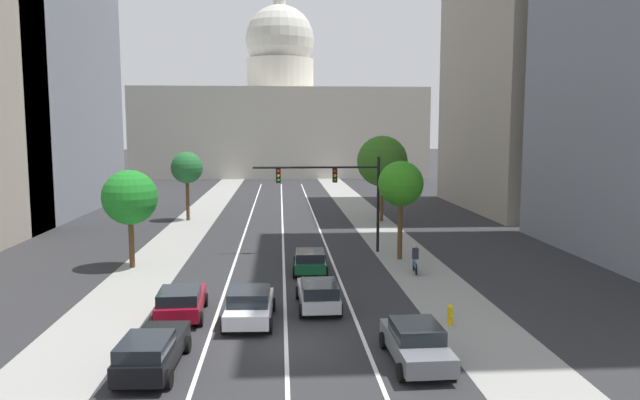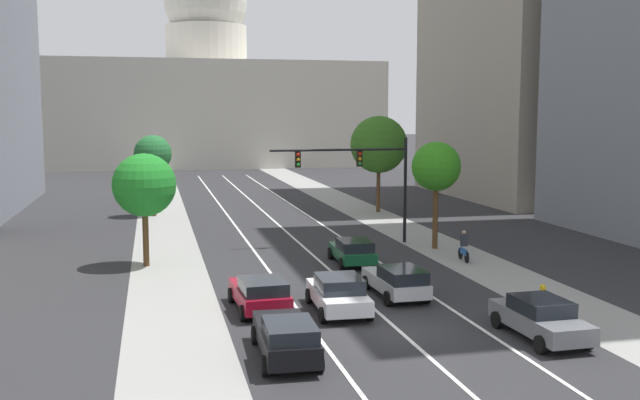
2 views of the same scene
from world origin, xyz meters
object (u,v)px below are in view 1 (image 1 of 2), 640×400
capitol_building (281,123)px  car_green (310,260)px  cyclist (415,259)px  fire_hydrant (450,314)px  car_black (152,351)px  car_crimson (181,301)px  traffic_signal_mast (338,185)px  car_white (250,305)px  street_tree_far_right (382,161)px  car_silver (318,293)px  street_tree_mid_right (401,184)px  street_tree_near_left (187,168)px  car_gray (416,343)px  street_tree_mid_left (130,198)px

capitol_building → car_green: (1.55, -81.45, -9.08)m
car_green → cyclist: cyclist is taller
capitol_building → fire_hydrant: capitol_building is taller
capitol_building → car_black: size_ratio=10.80×
car_crimson → traffic_signal_mast: (8.46, 13.97, 3.89)m
car_white → traffic_signal_mast: traffic_signal_mast is taller
car_crimson → street_tree_far_right: (13.88, 27.95, 4.79)m
car_white → fire_hydrant: size_ratio=5.04×
car_silver → capitol_building: bearing=-0.2°
car_green → cyclist: (6.17, -0.60, 0.11)m
car_white → car_black: car_white is taller
car_silver → fire_hydrant: bearing=-116.6°
car_black → street_tree_mid_right: 21.87m
car_black → street_tree_near_left: size_ratio=0.75×
car_white → street_tree_far_right: 31.11m
car_white → street_tree_mid_right: bearing=-34.5°
car_black → cyclist: size_ratio=2.78×
car_black → street_tree_far_right: size_ratio=0.61×
capitol_building → traffic_signal_mast: capitol_building is taller
car_silver → fire_hydrant: size_ratio=4.96×
car_white → car_gray: 8.04m
cyclist → street_tree_mid_right: bearing=6.7°
car_gray → street_tree_near_left: 38.17m
car_crimson → street_tree_mid_left: size_ratio=0.74×
car_white → fire_hydrant: car_white is taller
car_silver → car_white: bearing=117.6°
car_silver → street_tree_mid_left: 14.79m
car_gray → street_tree_mid_left: street_tree_mid_left is taller
car_silver → cyclist: size_ratio=2.62×
car_white → traffic_signal_mast: 16.21m
capitol_building → car_white: (-1.56, -90.48, -9.04)m
car_crimson → traffic_signal_mast: size_ratio=0.51×
fire_hydrant → street_tree_mid_right: street_tree_mid_right is taller
fire_hydrant → street_tree_far_right: bearing=86.0°
car_black → capitol_building: bearing=-0.7°
car_gray → street_tree_far_right: (4.52, 33.85, 4.78)m
capitol_building → car_silver: bearing=-89.0°
car_crimson → fire_hydrant: 11.96m
car_gray → street_tree_near_left: size_ratio=0.72×
capitol_building → car_gray: (4.69, -95.54, -9.05)m
capitol_building → car_green: size_ratio=11.74×
car_green → car_gray: size_ratio=0.96×
car_silver → car_white: (-3.13, -1.72, 0.02)m
fire_hydrant → street_tree_near_left: (-15.96, 31.34, 4.43)m
car_silver → traffic_signal_mast: traffic_signal_mast is taller
car_white → street_tree_far_right: (10.77, 28.79, 4.77)m
car_gray → car_crimson: 11.07m
capitol_building → car_green: bearing=-88.9°
capitol_building → cyclist: capitol_building is taller
capitol_building → cyclist: 82.89m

